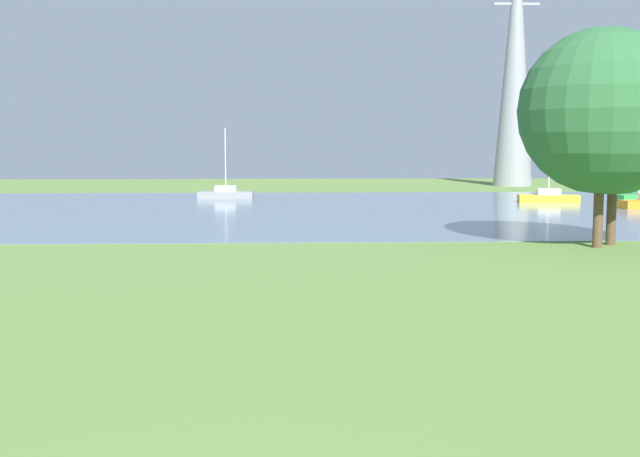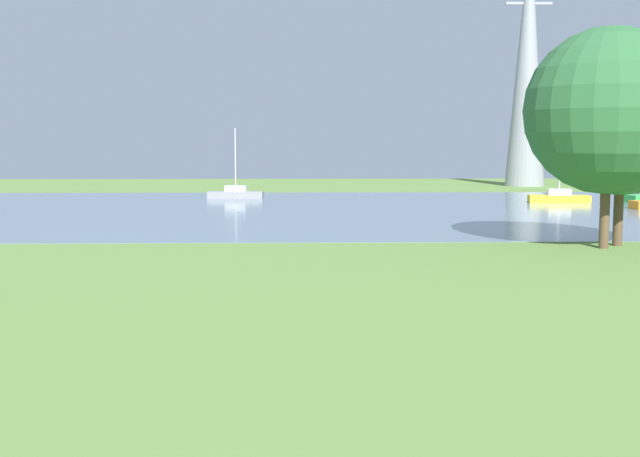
# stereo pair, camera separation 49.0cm
# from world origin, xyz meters

# --- Properties ---
(ground_plane) EXTENTS (160.00, 160.00, 0.00)m
(ground_plane) POSITION_xyz_m (0.00, 22.00, 0.00)
(ground_plane) COLOR olive
(water_surface) EXTENTS (140.00, 40.00, 0.02)m
(water_surface) POSITION_xyz_m (0.00, 50.00, 0.01)
(water_surface) COLOR slate
(water_surface) RESTS_ON ground
(sailboat_gray) EXTENTS (4.89, 1.81, 6.09)m
(sailboat_gray) POSITION_xyz_m (-4.39, 61.76, 0.45)
(sailboat_gray) COLOR gray
(sailboat_gray) RESTS_ON water_surface
(sailboat_yellow) EXTENTS (4.96, 2.15, 7.56)m
(sailboat_yellow) POSITION_xyz_m (22.18, 55.88, 0.47)
(sailboat_yellow) COLOR yellow
(sailboat_yellow) RESTS_ON water_surface
(tree_east_near) EXTENTS (7.46, 7.46, 9.92)m
(tree_east_near) POSITION_xyz_m (14.99, 27.69, 6.18)
(tree_east_near) COLOR brown
(tree_east_near) RESTS_ON ground
(tree_west_near) EXTENTS (6.57, 6.57, 8.92)m
(tree_west_near) POSITION_xyz_m (15.99, 28.60, 5.63)
(tree_west_near) COLOR brown
(tree_west_near) RESTS_ON ground
(electricity_pylon) EXTENTS (6.40, 4.40, 29.17)m
(electricity_pylon) POSITION_xyz_m (26.80, 82.15, 14.60)
(electricity_pylon) COLOR gray
(electricity_pylon) RESTS_ON ground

